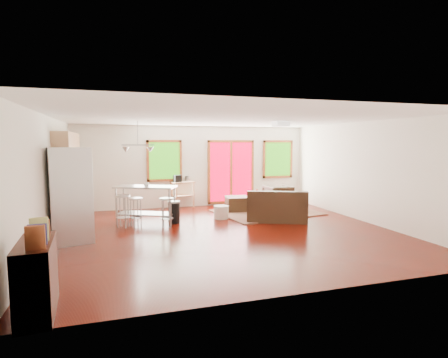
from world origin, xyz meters
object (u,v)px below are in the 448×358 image
object	(u,v)px
coffee_table	(271,198)
armchair	(278,195)
ottoman	(237,204)
kitchen_cart	(182,185)
refrigerator	(71,195)
island	(146,198)
rug	(266,212)
loveseat	(277,208)

from	to	relation	value
coffee_table	armchair	size ratio (longest dim) A/B	1.47
ottoman	kitchen_cart	size ratio (longest dim) A/B	0.63
refrigerator	island	xyz separation A→B (m)	(1.60, 1.28, -0.32)
rug	ottoman	distance (m)	0.91
armchair	refrigerator	bearing A→B (deg)	19.18
kitchen_cart	loveseat	bearing A→B (deg)	-51.49
rug	coffee_table	distance (m)	0.50
loveseat	island	xyz separation A→B (m)	(-3.34, 0.68, 0.34)
kitchen_cart	ottoman	bearing A→B (deg)	-35.17
coffee_table	loveseat	bearing A→B (deg)	-107.99
refrigerator	island	world-z (taller)	refrigerator
coffee_table	armchair	world-z (taller)	armchair
refrigerator	coffee_table	bearing A→B (deg)	6.50
armchair	ottoman	world-z (taller)	armchair
loveseat	ottoman	size ratio (longest dim) A/B	2.64
rug	island	distance (m)	3.59
ottoman	island	size ratio (longest dim) A/B	0.41
rug	coffee_table	size ratio (longest dim) A/B	2.42
ottoman	kitchen_cart	world-z (taller)	kitchen_cart
rug	island	bearing A→B (deg)	-173.88
loveseat	rug	bearing A→B (deg)	103.01
ottoman	refrigerator	distance (m)	4.92
armchair	refrigerator	world-z (taller)	refrigerator
armchair	ottoman	distance (m)	1.44
refrigerator	rug	bearing A→B (deg)	4.94
rug	armchair	bearing A→B (deg)	44.73
coffee_table	armchair	bearing A→B (deg)	44.78
coffee_table	kitchen_cart	world-z (taller)	kitchen_cart
rug	armchair	distance (m)	1.02
rug	ottoman	world-z (taller)	ottoman
rug	loveseat	xyz separation A→B (m)	(-0.18, -1.06, 0.31)
loveseat	island	size ratio (longest dim) A/B	1.08
loveseat	armchair	size ratio (longest dim) A/B	2.24
rug	coffee_table	xyz separation A→B (m)	(0.24, 0.24, 0.37)
loveseat	coffee_table	size ratio (longest dim) A/B	1.53
armchair	kitchen_cart	size ratio (longest dim) A/B	0.75
rug	kitchen_cart	bearing A→B (deg)	145.60
coffee_table	island	xyz separation A→B (m)	(-3.76, -0.62, 0.28)
ottoman	island	world-z (taller)	island
coffee_table	ottoman	distance (m)	1.03
loveseat	armchair	bearing A→B (deg)	86.30
armchair	refrigerator	xyz separation A→B (m)	(-5.78, -2.32, 0.59)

